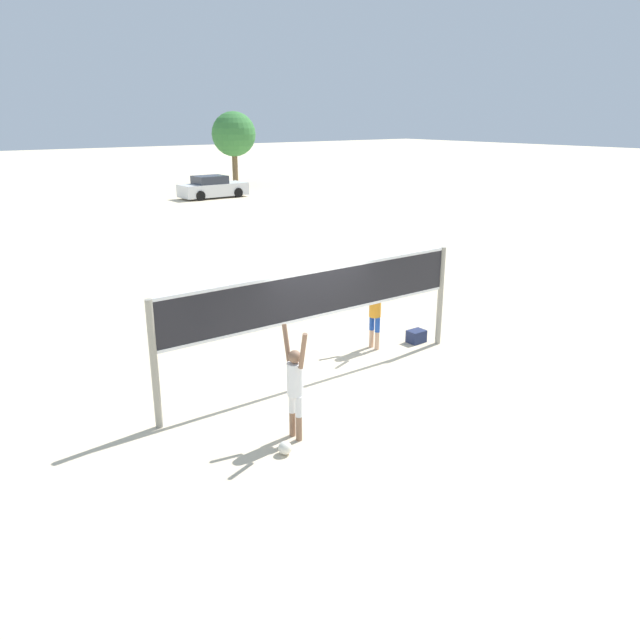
% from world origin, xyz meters
% --- Properties ---
extents(ground_plane, '(200.00, 200.00, 0.00)m').
position_xyz_m(ground_plane, '(0.00, 0.00, 0.00)').
color(ground_plane, beige).
extents(volleyball_net, '(7.35, 0.13, 2.40)m').
position_xyz_m(volleyball_net, '(0.00, 0.00, 1.67)').
color(volleyball_net, gray).
rests_on(volleyball_net, ground_plane).
extents(player_spiker, '(0.28, 0.69, 2.01)m').
position_xyz_m(player_spiker, '(-1.87, -1.80, 1.05)').
color(player_spiker, '#8C664C').
rests_on(player_spiker, ground_plane).
extents(player_blocker, '(0.28, 0.68, 1.96)m').
position_xyz_m(player_blocker, '(2.14, 0.69, 1.02)').
color(player_blocker, tan).
rests_on(player_blocker, ground_plane).
extents(volleyball, '(0.23, 0.23, 0.23)m').
position_xyz_m(volleyball, '(-2.32, -2.14, 0.11)').
color(volleyball, silver).
rests_on(volleyball, ground_plane).
extents(gear_bag, '(0.43, 0.33, 0.31)m').
position_xyz_m(gear_bag, '(3.25, 0.38, 0.15)').
color(gear_bag, navy).
rests_on(gear_bag, ground_plane).
extents(parked_car_near, '(4.58, 1.94, 1.48)m').
position_xyz_m(parked_car_near, '(12.42, 28.73, 0.67)').
color(parked_car_near, silver).
rests_on(parked_car_near, ground_plane).
extents(tree_right_cluster, '(3.41, 3.41, 5.63)m').
position_xyz_m(tree_right_cluster, '(17.60, 34.80, 3.89)').
color(tree_right_cluster, brown).
rests_on(tree_right_cluster, ground_plane).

